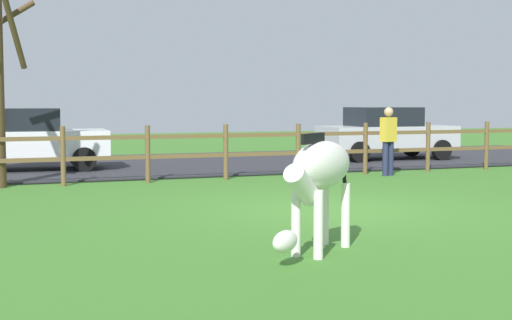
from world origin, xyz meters
The scene contains 8 objects.
ground_plane centered at (0.00, 0.00, 0.00)m, with size 60.00×60.00×0.00m, color #3D7528.
parking_asphalt centered at (0.00, 9.30, 0.03)m, with size 28.00×7.40×0.05m, color #2D2D33.
paddock_fence centered at (-0.20, 5.00, 0.71)m, with size 21.72×0.11×1.26m.
zebra centered at (-1.75, -3.09, 0.93)m, with size 1.59×1.41×1.41m.
crow_on_grass centered at (0.11, 1.03, 0.13)m, with size 0.21×0.10×0.20m.
parked_car_silver centered at (6.01, 8.39, 0.84)m, with size 4.05×1.98×1.56m.
parked_car_white centered at (-4.36, 8.53, 0.84)m, with size 4.08×2.03×1.56m.
visitor_near_fence centered at (3.73, 4.48, 0.91)m, with size 0.40×0.30×1.64m.
Camera 1 is at (-5.43, -10.74, 1.77)m, focal length 51.35 mm.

